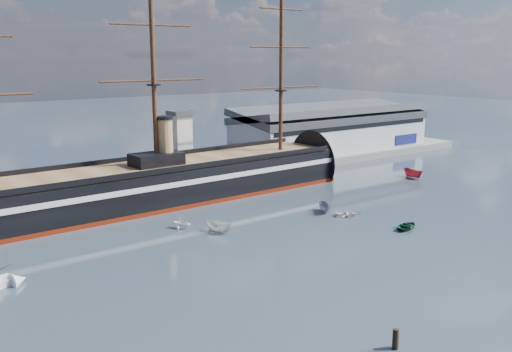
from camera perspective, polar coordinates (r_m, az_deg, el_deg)
ground at (r=106.57m, az=-0.06°, el=-4.05°), size 600.00×600.00×0.00m
quay at (r=141.05m, az=-5.51°, el=-0.11°), size 180.00×18.00×2.00m
warehouse at (r=171.95m, az=7.58°, el=4.73°), size 63.00×21.00×11.60m
quay_tower at (r=133.31m, az=-7.50°, el=3.40°), size 5.00×5.00×15.00m
warship at (r=115.54m, az=-11.48°, el=-0.95°), size 113.14×19.19×53.94m
motorboat_a at (r=97.43m, az=-3.69°, el=-5.63°), size 6.47×3.79×2.44m
motorboat_b at (r=102.45m, az=14.87°, el=-5.13°), size 2.00×3.43×1.50m
motorboat_c at (r=110.00m, az=6.88°, el=-3.62°), size 5.87×4.79×2.26m
motorboat_d at (r=100.29m, az=-7.46°, el=-5.19°), size 6.46×5.08×2.18m
motorboat_e at (r=108.10m, az=9.24°, el=-3.97°), size 2.68×3.23×1.43m
motorboat_f at (r=144.70m, az=15.43°, el=-0.18°), size 7.27×3.47×2.80m
piling_near_left at (r=62.63m, az=13.72°, el=-16.45°), size 0.64×0.64×2.90m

